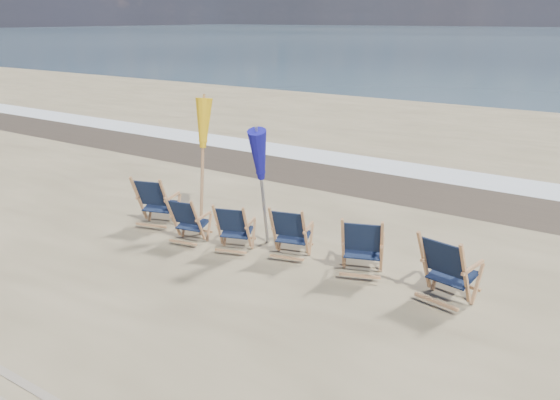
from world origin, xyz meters
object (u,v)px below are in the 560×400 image
Objects in this scene: beach_chair_3 at (305,235)px; beach_chair_2 at (247,230)px; beach_chair_0 at (167,203)px; beach_chair_5 at (465,277)px; umbrella_blue at (263,155)px; beach_chair_1 at (198,223)px; beach_chair_4 at (381,249)px; umbrella_yellow at (200,131)px.

beach_chair_2 is at bearing 1.52° from beach_chair_3.
beach_chair_3 is at bearing 166.59° from beach_chair_0.
beach_chair_0 is 0.97× the size of beach_chair_5.
beach_chair_2 is (1.88, -0.12, -0.07)m from beach_chair_0.
umbrella_blue reaches higher than beach_chair_2.
beach_chair_3 is 0.89× the size of beach_chair_5.
beach_chair_1 is 0.95× the size of beach_chair_3.
beach_chair_0 is at bearing -172.83° from umbrella_blue.
beach_chair_1 is 1.86m from beach_chair_3.
beach_chair_1 is 1.61m from umbrella_blue.
beach_chair_4 is 0.47× the size of umbrella_blue.
beach_chair_1 is 1.58m from umbrella_yellow.
beach_chair_2 is 0.97m from beach_chair_3.
umbrella_yellow is (-0.39, 0.60, 1.41)m from beach_chair_1.
beach_chair_5 is 4.91m from umbrella_yellow.
beach_chair_5 reaches higher than beach_chair_4.
umbrella_blue is at bearing -20.24° from beach_chair_4.
umbrella_blue reaches higher than beach_chair_5.
umbrella_yellow is at bearing -18.71° from beach_chair_3.
beach_chair_3 is at bearing -5.86° from umbrella_blue.
beach_chair_2 is 0.42× the size of umbrella_blue.
beach_chair_0 is 1.15× the size of beach_chair_2.
umbrella_yellow is (-1.27, 0.42, 1.41)m from beach_chair_2.
umbrella_yellow reaches higher than beach_chair_3.
beach_chair_4 is at bearing 166.58° from beach_chair_0.
umbrella_yellow is at bearing 177.50° from umbrella_blue.
beach_chair_5 reaches higher than beach_chair_3.
beach_chair_4 is at bearing 168.25° from beach_chair_3.
umbrella_blue is (0.95, 0.55, 1.18)m from beach_chair_1.
beach_chair_5 is at bearing 161.82° from beach_chair_2.
umbrella_yellow is (-2.20, 0.15, 1.38)m from beach_chair_3.
beach_chair_4 is at bearing -1.93° from beach_chair_5.
umbrella_yellow is at bearing -37.15° from beach_chair_2.
umbrella_yellow is 1.36m from umbrella_blue.
beach_chair_1 is at bearing 14.28° from beach_chair_5.
beach_chair_2 is at bearing 11.98° from beach_chair_5.
beach_chair_1 is 0.84× the size of beach_chair_5.
beach_chair_5 is at bearing 159.89° from beach_chair_3.
beach_chair_4 is 0.95× the size of beach_chair_5.
umbrella_yellow is at bearing -170.04° from beach_chair_0.
umbrella_yellow is at bearing -67.76° from beach_chair_1.
umbrella_yellow is (0.61, 0.30, 1.34)m from beach_chair_0.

